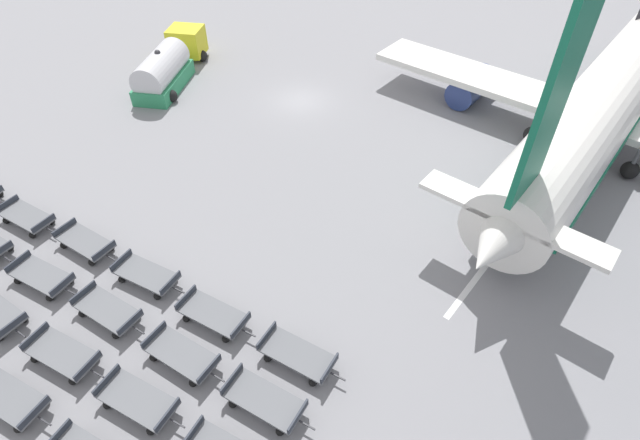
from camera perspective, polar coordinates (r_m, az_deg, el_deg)
ground_plane at (r=37.98m, az=-2.20°, el=13.47°), size 500.00×500.00×0.00m
airplane at (r=36.72m, az=29.92°, el=11.78°), size 31.34×37.06×13.73m
fuel_tanker_primary at (r=41.64m, az=-16.98°, el=16.48°), size 6.57×9.59×3.09m
baggage_dolly_row_near_col_d at (r=23.87m, az=-31.97°, el=-16.92°), size 3.93×1.88×0.92m
baggage_dolly_row_mid_a_col_d at (r=24.08m, az=-27.32°, el=-13.47°), size 3.93×1.89×0.92m
baggage_dolly_row_mid_a_col_e at (r=21.73m, az=-20.08°, el=-18.80°), size 3.93×1.87×0.92m
baggage_dolly_row_mid_b_col_c at (r=27.50m, az=-29.20°, el=-5.66°), size 3.92×1.86×0.92m
baggage_dolly_row_mid_b_col_d at (r=24.72m, az=-23.09°, el=-9.51°), size 3.90×1.72×0.92m
baggage_dolly_row_mid_b_col_e at (r=22.29m, az=-15.50°, el=-14.63°), size 3.91×1.73×0.92m
baggage_dolly_row_mid_b_col_f at (r=20.66m, az=-6.36°, el=-19.82°), size 3.92×1.79×0.92m
baggage_dolly_row_far_col_b at (r=31.28m, az=-30.50°, el=0.29°), size 3.91×1.77×0.92m
baggage_dolly_row_far_col_c at (r=28.27m, az=-25.22°, el=-2.35°), size 3.90×1.69×0.92m
baggage_dolly_row_far_col_d at (r=25.51m, az=-19.20°, el=-5.96°), size 3.93×1.87×0.92m
baggage_dolly_row_far_col_e at (r=23.16m, az=-12.07°, el=-10.53°), size 3.92×1.81×0.92m
baggage_dolly_row_far_col_f at (r=21.55m, az=-2.60°, el=-15.15°), size 3.91×1.78×0.92m
stand_guidance_stripe at (r=31.83m, az=23.80°, el=2.73°), size 1.39×22.55×0.01m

